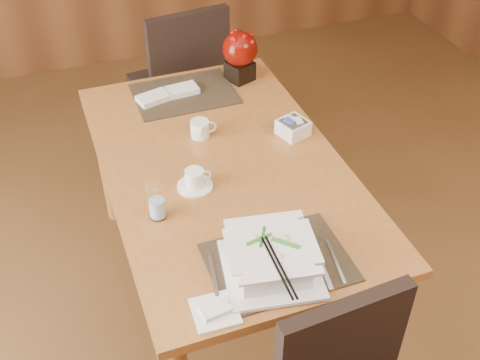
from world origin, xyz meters
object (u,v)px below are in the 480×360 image
object	(u,v)px
far_chair	(183,79)
water_glass	(157,201)
creamer_jug	(200,129)
sugar_caddy	(293,128)
bread_plate	(215,311)
berry_decor	(240,53)
soup_setting	(271,259)
coffee_cup	(195,180)
dining_table	(224,183)

from	to	relation	value
far_chair	water_glass	bearing A→B (deg)	64.24
creamer_jug	sugar_caddy	xyz separation A→B (m)	(0.36, -0.12, -0.00)
sugar_caddy	bread_plate	size ratio (longest dim) A/B	0.82
creamer_jug	far_chair	bearing A→B (deg)	88.67
creamer_jug	berry_decor	xyz separation A→B (m)	(0.31, 0.38, 0.10)
sugar_caddy	far_chair	size ratio (longest dim) A/B	0.11
soup_setting	bread_plate	bearing A→B (deg)	-147.25
coffee_cup	far_chair	xyz separation A→B (m)	(0.26, 1.12, -0.23)
water_glass	far_chair	size ratio (longest dim) A/B	0.15
dining_table	far_chair	bearing A→B (deg)	83.66
dining_table	bread_plate	xyz separation A→B (m)	(-0.25, -0.67, 0.10)
soup_setting	berry_decor	world-z (taller)	berry_decor
soup_setting	coffee_cup	bearing A→B (deg)	112.11
sugar_caddy	coffee_cup	bearing A→B (deg)	-158.81
coffee_cup	far_chair	bearing A→B (deg)	77.04
water_glass	sugar_caddy	size ratio (longest dim) A/B	1.30
bread_plate	far_chair	world-z (taller)	far_chair
soup_setting	creamer_jug	world-z (taller)	soup_setting
dining_table	bread_plate	distance (m)	0.72
coffee_cup	bread_plate	size ratio (longest dim) A/B	1.00
sugar_caddy	far_chair	world-z (taller)	far_chair
coffee_cup	bread_plate	bearing A→B (deg)	-100.92
creamer_jug	sugar_caddy	size ratio (longest dim) A/B	0.91
coffee_cup	sugar_caddy	distance (m)	0.51
berry_decor	far_chair	bearing A→B (deg)	111.37
soup_setting	far_chair	xyz separation A→B (m)	(0.15, 1.60, -0.26)
soup_setting	far_chair	world-z (taller)	far_chair
water_glass	sugar_caddy	bearing A→B (deg)	24.49
water_glass	berry_decor	bearing A→B (deg)	53.17
sugar_caddy	berry_decor	xyz separation A→B (m)	(-0.05, 0.50, 0.10)
far_chair	bread_plate	bearing A→B (deg)	71.06
soup_setting	berry_decor	distance (m)	1.21
sugar_caddy	dining_table	bearing A→B (deg)	-164.82
coffee_cup	water_glass	distance (m)	0.20
water_glass	bread_plate	bearing A→B (deg)	-83.09
berry_decor	far_chair	size ratio (longest dim) A/B	0.25
berry_decor	dining_table	bearing A→B (deg)	-115.64
soup_setting	creamer_jug	size ratio (longest dim) A/B	3.48
berry_decor	bread_plate	world-z (taller)	berry_decor
dining_table	sugar_caddy	distance (m)	0.37
soup_setting	dining_table	bearing A→B (deg)	96.02
coffee_cup	dining_table	bearing A→B (deg)	33.36
water_glass	creamer_jug	bearing A→B (deg)	55.85
dining_table	creamer_jug	bearing A→B (deg)	97.95
bread_plate	far_chair	distance (m)	1.74
soup_setting	bread_plate	world-z (taller)	soup_setting
dining_table	soup_setting	distance (m)	0.60
dining_table	creamer_jug	distance (m)	0.25
water_glass	creamer_jug	distance (m)	0.50
dining_table	coffee_cup	size ratio (longest dim) A/B	11.21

